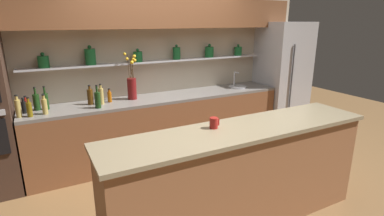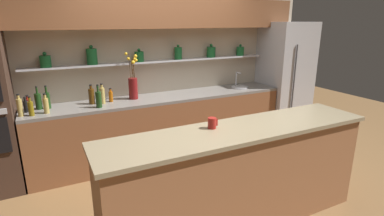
{
  "view_description": "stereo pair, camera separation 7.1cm",
  "coord_description": "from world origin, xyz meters",
  "px_view_note": "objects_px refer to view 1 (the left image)",
  "views": [
    {
      "loc": [
        -1.64,
        -2.7,
        1.99
      ],
      "look_at": [
        -0.05,
        0.33,
        0.98
      ],
      "focal_mm": 28.0,
      "sensor_mm": 36.0,
      "label": 1
    },
    {
      "loc": [
        -1.58,
        -2.73,
        1.99
      ],
      "look_at": [
        -0.05,
        0.33,
        0.98
      ],
      "focal_mm": 28.0,
      "sensor_mm": 36.0,
      "label": 2
    }
  ],
  "objects_px": {
    "bottle_wine_6": "(46,101)",
    "flower_vase": "(132,86)",
    "bottle_spirit_8": "(18,108)",
    "bottle_spirit_1": "(90,96)",
    "bottle_wine_4": "(36,102)",
    "bottle_oil_0": "(29,109)",
    "bottle_wine_2": "(98,100)",
    "bottle_sauce_5": "(24,107)",
    "bottle_sauce_7": "(110,96)",
    "coffee_mug": "(214,123)",
    "bottle_spirit_9": "(45,106)",
    "sink_fixture": "(238,86)",
    "bottle_spirit_3": "(101,96)",
    "bottle_sauce_10": "(26,105)",
    "refrigerator": "(282,79)"
  },
  "relations": [
    {
      "from": "bottle_wine_6",
      "to": "bottle_spirit_8",
      "type": "distance_m",
      "value": 0.36
    },
    {
      "from": "flower_vase",
      "to": "bottle_wine_6",
      "type": "distance_m",
      "value": 1.1
    },
    {
      "from": "bottle_wine_4",
      "to": "bottle_spirit_9",
      "type": "bearing_deg",
      "value": -70.73
    },
    {
      "from": "sink_fixture",
      "to": "bottle_wine_6",
      "type": "height_order",
      "value": "bottle_wine_6"
    },
    {
      "from": "bottle_spirit_3",
      "to": "bottle_wine_4",
      "type": "bearing_deg",
      "value": 173.29
    },
    {
      "from": "sink_fixture",
      "to": "bottle_spirit_9",
      "type": "height_order",
      "value": "sink_fixture"
    },
    {
      "from": "bottle_oil_0",
      "to": "bottle_sauce_5",
      "type": "bearing_deg",
      "value": 107.34
    },
    {
      "from": "bottle_wine_6",
      "to": "bottle_sauce_5",
      "type": "bearing_deg",
      "value": -165.82
    },
    {
      "from": "bottle_sauce_7",
      "to": "bottle_spirit_8",
      "type": "distance_m",
      "value": 1.09
    },
    {
      "from": "bottle_sauce_5",
      "to": "bottle_wine_2",
      "type": "bearing_deg",
      "value": -12.31
    },
    {
      "from": "bottle_wine_2",
      "to": "bottle_spirit_8",
      "type": "distance_m",
      "value": 0.88
    },
    {
      "from": "bottle_wine_2",
      "to": "bottle_wine_4",
      "type": "distance_m",
      "value": 0.73
    },
    {
      "from": "bottle_wine_6",
      "to": "bottle_sauce_10",
      "type": "relative_size",
      "value": 1.52
    },
    {
      "from": "sink_fixture",
      "to": "bottle_spirit_1",
      "type": "distance_m",
      "value": 2.35
    },
    {
      "from": "bottle_spirit_1",
      "to": "bottle_wine_4",
      "type": "relative_size",
      "value": 0.89
    },
    {
      "from": "sink_fixture",
      "to": "bottle_spirit_8",
      "type": "bearing_deg",
      "value": -177.51
    },
    {
      "from": "bottle_wine_6",
      "to": "flower_vase",
      "type": "bearing_deg",
      "value": -0.42
    },
    {
      "from": "bottle_oil_0",
      "to": "bottle_sauce_5",
      "type": "xyz_separation_m",
      "value": [
        -0.06,
        0.18,
        -0.01
      ]
    },
    {
      "from": "bottle_wine_6",
      "to": "coffee_mug",
      "type": "height_order",
      "value": "bottle_wine_6"
    },
    {
      "from": "refrigerator",
      "to": "bottle_sauce_7",
      "type": "bearing_deg",
      "value": 178.15
    },
    {
      "from": "refrigerator",
      "to": "flower_vase",
      "type": "relative_size",
      "value": 3.01
    },
    {
      "from": "sink_fixture",
      "to": "bottle_sauce_10",
      "type": "height_order",
      "value": "sink_fixture"
    },
    {
      "from": "coffee_mug",
      "to": "bottle_spirit_9",
      "type": "bearing_deg",
      "value": 130.96
    },
    {
      "from": "bottle_wine_2",
      "to": "bottle_spirit_8",
      "type": "relative_size",
      "value": 1.13
    },
    {
      "from": "bottle_wine_4",
      "to": "bottle_sauce_5",
      "type": "distance_m",
      "value": 0.16
    },
    {
      "from": "bottle_spirit_8",
      "to": "bottle_spirit_3",
      "type": "bearing_deg",
      "value": 7.99
    },
    {
      "from": "coffee_mug",
      "to": "bottle_wine_6",
      "type": "bearing_deg",
      "value": 126.91
    },
    {
      "from": "coffee_mug",
      "to": "bottle_oil_0",
      "type": "bearing_deg",
      "value": 134.68
    },
    {
      "from": "bottle_sauce_10",
      "to": "sink_fixture",
      "type": "bearing_deg",
      "value": -1.6
    },
    {
      "from": "bottle_spirit_1",
      "to": "bottle_sauce_7",
      "type": "bearing_deg",
      "value": 0.5
    },
    {
      "from": "bottle_sauce_5",
      "to": "bottle_sauce_7",
      "type": "xyz_separation_m",
      "value": [
        1.02,
        0.04,
        -0.0
      ]
    },
    {
      "from": "bottle_oil_0",
      "to": "bottle_wine_2",
      "type": "relative_size",
      "value": 0.78
    },
    {
      "from": "bottle_spirit_8",
      "to": "bottle_spirit_9",
      "type": "relative_size",
      "value": 1.09
    },
    {
      "from": "bottle_spirit_1",
      "to": "bottle_sauce_5",
      "type": "relative_size",
      "value": 1.37
    },
    {
      "from": "bottle_wine_4",
      "to": "coffee_mug",
      "type": "xyz_separation_m",
      "value": [
        1.45,
        -1.8,
        0.04
      ]
    },
    {
      "from": "bottle_wine_4",
      "to": "bottle_sauce_10",
      "type": "relative_size",
      "value": 1.52
    },
    {
      "from": "bottle_wine_2",
      "to": "coffee_mug",
      "type": "bearing_deg",
      "value": -63.83
    },
    {
      "from": "coffee_mug",
      "to": "bottle_sauce_10",
      "type": "bearing_deg",
      "value": 130.87
    },
    {
      "from": "sink_fixture",
      "to": "bottle_spirit_3",
      "type": "bearing_deg",
      "value": -179.9
    },
    {
      "from": "bottle_spirit_1",
      "to": "bottle_wine_6",
      "type": "xyz_separation_m",
      "value": [
        -0.53,
        0.02,
        0.0
      ]
    },
    {
      "from": "bottle_spirit_1",
      "to": "coffee_mug",
      "type": "bearing_deg",
      "value": -65.23
    },
    {
      "from": "bottle_wine_4",
      "to": "bottle_wine_6",
      "type": "height_order",
      "value": "bottle_wine_6"
    },
    {
      "from": "bottle_wine_2",
      "to": "bottle_sauce_7",
      "type": "xyz_separation_m",
      "value": [
        0.2,
        0.22,
        -0.03
      ]
    },
    {
      "from": "bottle_wine_4",
      "to": "bottle_wine_6",
      "type": "relative_size",
      "value": 0.99
    },
    {
      "from": "bottle_wine_2",
      "to": "bottle_wine_4",
      "type": "bearing_deg",
      "value": 159.54
    },
    {
      "from": "bottle_sauce_5",
      "to": "bottle_sauce_7",
      "type": "distance_m",
      "value": 1.02
    },
    {
      "from": "bottle_spirit_3",
      "to": "bottle_sauce_10",
      "type": "distance_m",
      "value": 0.88
    },
    {
      "from": "refrigerator",
      "to": "bottle_wine_2",
      "type": "bearing_deg",
      "value": -177.84
    },
    {
      "from": "bottle_spirit_1",
      "to": "sink_fixture",
      "type": "bearing_deg",
      "value": -1.13
    },
    {
      "from": "refrigerator",
      "to": "bottle_sauce_10",
      "type": "distance_m",
      "value": 4.02
    }
  ]
}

